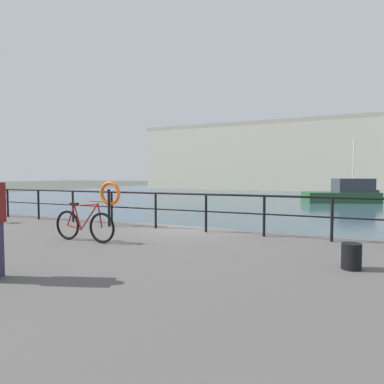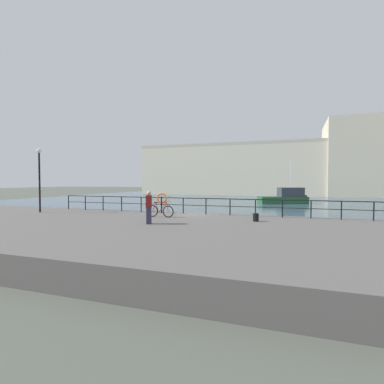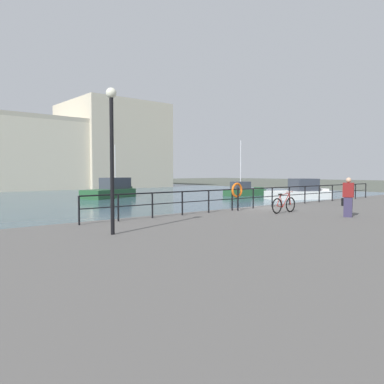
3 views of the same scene
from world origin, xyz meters
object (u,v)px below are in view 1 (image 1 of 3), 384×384
mooring_bollard (351,256)px  life_ring_stand (110,195)px  parked_bicycle (84,225)px  harbor_building (350,154)px  moored_white_yacht (345,193)px

mooring_bollard → life_ring_stand: (-6.65, 2.12, 0.75)m
parked_bicycle → life_ring_stand: size_ratio=1.27×
harbor_building → moored_white_yacht: size_ratio=8.20×
moored_white_yacht → mooring_bollard: bearing=-113.4°
harbor_building → mooring_bollard: 56.54m
harbor_building → moored_white_yacht: bearing=-92.9°
moored_white_yacht → life_ring_stand: (-7.23, -26.00, 1.09)m
moored_white_yacht → parked_bicycle: bearing=-124.9°
mooring_bollard → harbor_building: bearing=88.0°
parked_bicycle → life_ring_stand: life_ring_stand is taller
parked_bicycle → mooring_bollard: 5.74m
harbor_building → life_ring_stand: (-8.64, -54.15, -4.34)m
moored_white_yacht → life_ring_stand: 27.01m
moored_white_yacht → harbor_building: bearing=64.9°
harbor_building → mooring_bollard: size_ratio=133.37×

